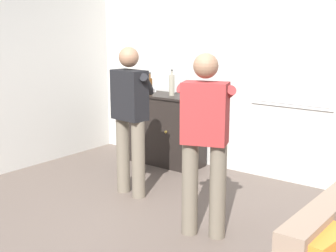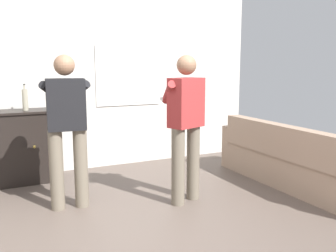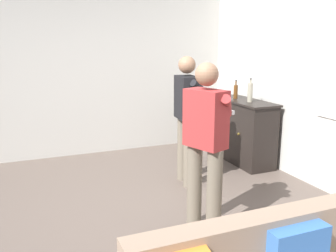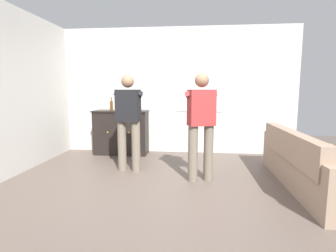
# 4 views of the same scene
# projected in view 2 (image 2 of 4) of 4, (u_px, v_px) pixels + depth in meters

# --- Properties ---
(ground) EXTENTS (10.40, 10.40, 0.00)m
(ground) POSITION_uv_depth(u_px,v_px,m) (177.00, 233.00, 3.53)
(ground) COLOR brown
(wall_back_with_window) EXTENTS (5.20, 0.15, 2.80)m
(wall_back_with_window) POSITION_uv_depth(u_px,v_px,m) (98.00, 76.00, 5.67)
(wall_back_with_window) COLOR beige
(wall_back_with_window) RESTS_ON ground
(couch) EXTENTS (0.57, 2.47, 0.83)m
(couch) POSITION_uv_depth(u_px,v_px,m) (291.00, 162.00, 4.82)
(couch) COLOR gray
(couch) RESTS_ON ground
(sideboard_cabinet) EXTENTS (1.20, 0.49, 0.98)m
(sideboard_cabinet) POSITION_uv_depth(u_px,v_px,m) (14.00, 147.00, 4.95)
(sideboard_cabinet) COLOR black
(sideboard_cabinet) RESTS_ON ground
(bottle_liquor_amber) EXTENTS (0.07, 0.07, 0.35)m
(bottle_liquor_amber) POSITION_uv_depth(u_px,v_px,m) (25.00, 100.00, 4.90)
(bottle_liquor_amber) COLOR gray
(bottle_liquor_amber) RESTS_ON sideboard_cabinet
(person_standing_left) EXTENTS (0.55, 0.50, 1.68)m
(person_standing_left) POSITION_uv_depth(u_px,v_px,m) (67.00, 124.00, 4.03)
(person_standing_left) COLOR #6B6051
(person_standing_left) RESTS_ON ground
(person_standing_right) EXTENTS (0.52, 0.52, 1.68)m
(person_standing_right) POSITION_uv_depth(u_px,v_px,m) (185.00, 122.00, 4.22)
(person_standing_right) COLOR #6B6051
(person_standing_right) RESTS_ON ground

